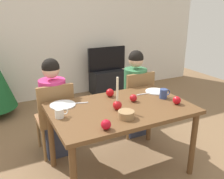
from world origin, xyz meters
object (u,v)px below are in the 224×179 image
(apple_by_left_plate, at_px, (110,93))
(apple_far_edge, at_px, (133,98))
(chair_left, at_px, (55,115))
(candle_centerpiece, at_px, (117,103))
(bowl_walnuts, at_px, (126,114))
(dining_table, at_px, (121,114))
(person_right_child, at_px, (135,95))
(chair_right, at_px, (136,100))
(plate_left, at_px, (63,105))
(mug_right, at_px, (164,94))
(person_left_child, at_px, (54,110))
(apple_near_candle, at_px, (106,125))
(mug_left, at_px, (60,113))
(tv_stand, at_px, (107,82))
(plate_right, at_px, (156,91))
(apple_by_right_mug, at_px, (177,100))
(tv, at_px, (107,59))

(apple_by_left_plate, bearing_deg, apple_far_edge, -57.71)
(chair_left, height_order, apple_far_edge, chair_left)
(candle_centerpiece, height_order, bowl_walnuts, candle_centerpiece)
(dining_table, height_order, person_right_child, person_right_child)
(chair_right, bearing_deg, chair_left, 180.00)
(plate_left, bearing_deg, mug_right, -15.80)
(person_left_child, bearing_deg, dining_table, -50.38)
(person_right_child, bearing_deg, apple_by_left_plate, -148.13)
(apple_near_candle, bearing_deg, mug_left, 125.64)
(apple_far_edge, bearing_deg, tv_stand, 71.36)
(person_left_child, bearing_deg, plate_left, -87.38)
(dining_table, xyz_separation_m, person_right_child, (0.56, 0.64, -0.10))
(candle_centerpiece, relative_size, mug_left, 2.71)
(plate_right, bearing_deg, apple_near_candle, -148.22)
(tv_stand, height_order, apple_near_candle, apple_near_candle)
(dining_table, relative_size, mug_left, 11.52)
(chair_left, height_order, mug_right, chair_left)
(mug_left, bearing_deg, apple_by_right_mug, -11.12)
(plate_left, bearing_deg, tv, 54.15)
(chair_left, bearing_deg, person_right_child, 1.70)
(plate_right, bearing_deg, mug_left, -171.64)
(bowl_walnuts, bearing_deg, person_right_child, 53.95)
(chair_left, distance_m, candle_centerpiece, 0.86)
(tv_stand, bearing_deg, chair_left, -130.92)
(tv, xyz_separation_m, apple_by_left_plate, (-0.91, -1.99, 0.08))
(chair_right, distance_m, apple_near_candle, 1.35)
(person_right_child, height_order, candle_centerpiece, person_right_child)
(person_right_child, relative_size, apple_by_left_plate, 13.03)
(plate_left, height_order, mug_right, mug_right)
(person_right_child, height_order, apple_by_left_plate, person_right_child)
(chair_left, xyz_separation_m, person_left_child, (0.00, 0.03, 0.06))
(candle_centerpiece, bearing_deg, apple_by_right_mug, -13.90)
(mug_left, bearing_deg, apple_far_edge, 2.41)
(apple_far_edge, bearing_deg, mug_right, -10.84)
(tv_stand, height_order, tv, tv)
(plate_left, bearing_deg, apple_by_right_mug, -24.84)
(plate_left, height_order, apple_far_edge, apple_far_edge)
(tv, bearing_deg, apple_far_edge, -108.63)
(chair_right, height_order, mug_left, chair_right)
(plate_right, distance_m, apple_by_right_mug, 0.40)
(tv_stand, xyz_separation_m, apple_near_candle, (-1.27, -2.66, 0.55))
(tv, relative_size, plate_right, 3.31)
(apple_by_right_mug, bearing_deg, bowl_walnuts, -175.57)
(mug_right, xyz_separation_m, apple_by_left_plate, (-0.50, 0.31, -0.01))
(dining_table, xyz_separation_m, apple_by_right_mug, (0.54, -0.20, 0.13))
(apple_far_edge, bearing_deg, apple_near_candle, -140.79)
(person_right_child, relative_size, apple_near_candle, 13.54)
(chair_right, relative_size, plate_right, 3.78)
(person_right_child, distance_m, plate_right, 0.47)
(tv_stand, relative_size, candle_centerpiece, 1.94)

